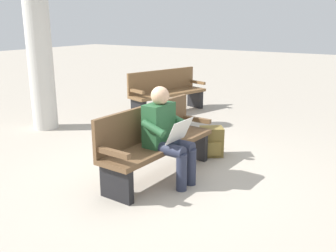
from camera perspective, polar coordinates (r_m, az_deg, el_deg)
ground_plane at (r=4.87m, az=-1.23°, el=-7.58°), size 40.00×40.00×0.00m
bench_near at (r=4.75m, az=-1.94°, el=-2.29°), size 1.82×0.56×0.90m
person_seated at (r=4.50m, az=-0.24°, el=-1.03°), size 0.58×0.59×1.18m
backpack at (r=5.55m, az=6.59°, el=-2.39°), size 0.40×0.41×0.43m
bench_far at (r=8.11m, az=-0.23°, el=5.30°), size 1.86×0.97×0.90m
support_pillar at (r=7.11m, az=-18.92°, el=11.48°), size 0.44×0.44×3.00m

